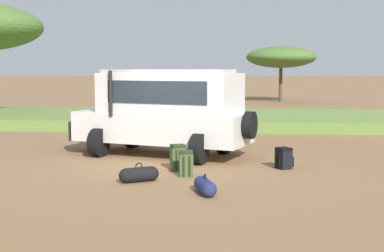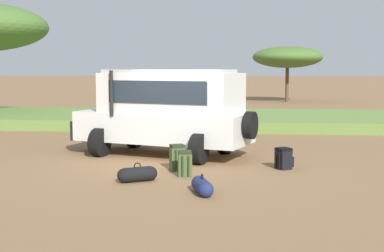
% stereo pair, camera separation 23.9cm
% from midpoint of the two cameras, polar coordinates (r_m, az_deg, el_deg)
% --- Properties ---
extents(ground_plane, '(320.00, 320.00, 0.00)m').
position_cam_midpoint_polar(ground_plane, '(13.71, -1.56, -4.21)').
color(ground_plane, olive).
extents(grass_bank, '(120.00, 7.00, 0.44)m').
position_cam_midpoint_polar(grass_bank, '(23.84, 1.70, 0.76)').
color(grass_bank, olive).
rests_on(grass_bank, ground_plane).
extents(safari_vehicle, '(5.45, 3.63, 2.44)m').
position_cam_midpoint_polar(safari_vehicle, '(15.14, -2.26, 1.71)').
color(safari_vehicle, silver).
rests_on(safari_vehicle, ground_plane).
extents(backpack_beside_front_wheel, '(0.35, 0.40, 0.60)m').
position_cam_midpoint_polar(backpack_beside_front_wheel, '(12.28, -0.21, -4.06)').
color(backpack_beside_front_wheel, '#42562D').
rests_on(backpack_beside_front_wheel, ground_plane).
extents(backpack_cluster_center, '(0.48, 0.45, 0.53)m').
position_cam_midpoint_polar(backpack_cluster_center, '(13.39, 10.27, -3.45)').
color(backpack_cluster_center, black).
rests_on(backpack_cluster_center, ground_plane).
extents(backpack_near_rear_wheel, '(0.42, 0.44, 0.64)m').
position_cam_midpoint_polar(backpack_near_rear_wheel, '(12.99, -1.06, -3.41)').
color(backpack_near_rear_wheel, '#42562D').
rests_on(backpack_near_rear_wheel, ground_plane).
extents(duffel_bag_low_black_case, '(0.50, 0.90, 0.41)m').
position_cam_midpoint_polar(duffel_bag_low_black_case, '(10.62, 1.75, -6.44)').
color(duffel_bag_low_black_case, navy).
rests_on(duffel_bag_low_black_case, ground_plane).
extents(duffel_bag_soft_canvas, '(0.83, 0.62, 0.43)m').
position_cam_midpoint_polar(duffel_bag_soft_canvas, '(11.77, -5.27, -5.16)').
color(duffel_bag_soft_canvas, black).
rests_on(duffel_bag_soft_canvas, ground_plane).
extents(acacia_tree_left_mid, '(5.13, 5.34, 4.08)m').
position_cam_midpoint_polar(acacia_tree_left_mid, '(40.23, 10.32, 7.23)').
color(acacia_tree_left_mid, brown).
rests_on(acacia_tree_left_mid, ground_plane).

